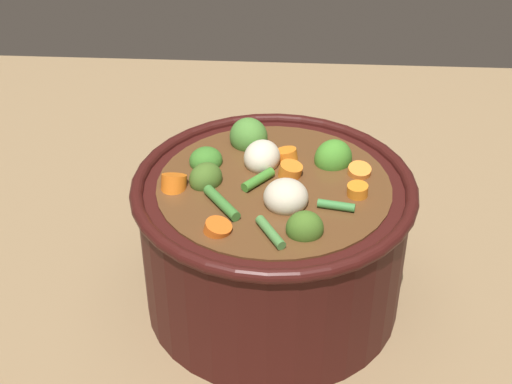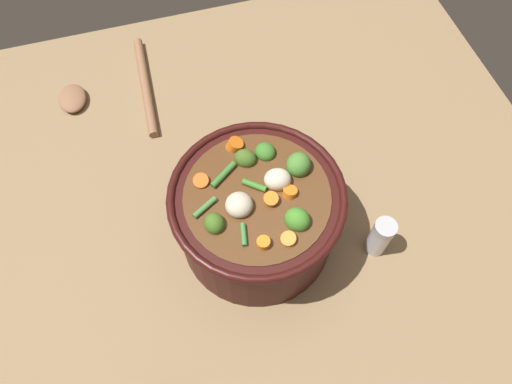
# 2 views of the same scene
# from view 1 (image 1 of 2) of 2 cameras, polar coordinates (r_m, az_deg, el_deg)

# --- Properties ---
(ground_plane) EXTENTS (1.10, 1.10, 0.00)m
(ground_plane) POSITION_cam_1_polar(r_m,az_deg,el_deg) (0.74, 1.24, -8.12)
(ground_plane) COLOR #8C704C
(cooking_pot) EXTENTS (0.26, 0.26, 0.16)m
(cooking_pot) POSITION_cam_1_polar(r_m,az_deg,el_deg) (0.70, 1.31, -3.61)
(cooking_pot) COLOR #38110F
(cooking_pot) RESTS_ON ground_plane
(salt_shaker) EXTENTS (0.03, 0.03, 0.08)m
(salt_shaker) POSITION_cam_1_polar(r_m,az_deg,el_deg) (0.86, 6.82, 1.82)
(salt_shaker) COLOR silver
(salt_shaker) RESTS_ON ground_plane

